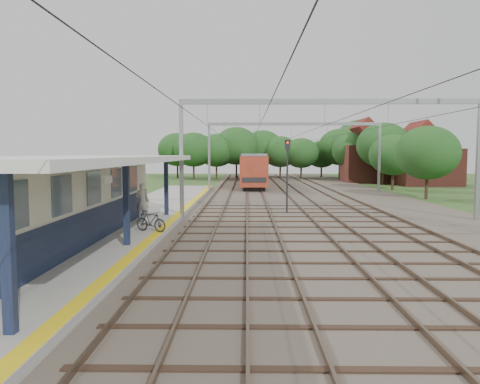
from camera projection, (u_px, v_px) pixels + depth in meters
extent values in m
plane|color=#2D4C1E|center=(294.00, 303.00, 12.17)|extent=(160.00, 160.00, 0.00)
cube|color=#473D33|center=(305.00, 197.00, 42.01)|extent=(18.00, 90.00, 0.10)
cube|color=gray|center=(135.00, 220.00, 26.22)|extent=(5.00, 52.00, 0.35)
cube|color=yellow|center=(175.00, 217.00, 26.17)|extent=(0.45, 52.00, 0.01)
cube|color=beige|center=(60.00, 199.00, 19.11)|extent=(3.20, 18.00, 3.40)
cube|color=#101934|center=(100.00, 223.00, 19.17)|extent=(0.06, 18.00, 1.40)
cube|color=slate|center=(99.00, 187.00, 19.04)|extent=(0.05, 16.00, 1.30)
cube|color=#101934|center=(8.00, 253.00, 9.11)|extent=(0.22, 0.22, 3.20)
cube|color=#101934|center=(126.00, 204.00, 18.08)|extent=(0.22, 0.22, 3.20)
cube|color=#101934|center=(166.00, 187.00, 27.05)|extent=(0.22, 0.22, 3.20)
cube|color=silver|center=(76.00, 159.00, 17.96)|extent=(6.40, 20.00, 0.24)
cube|color=white|center=(108.00, 180.00, 16.00)|extent=(0.06, 0.85, 0.26)
cube|color=brown|center=(214.00, 195.00, 42.12)|extent=(0.07, 88.00, 0.15)
cube|color=brown|center=(230.00, 195.00, 42.10)|extent=(0.07, 88.00, 0.15)
cube|color=brown|center=(247.00, 195.00, 42.07)|extent=(0.07, 88.00, 0.15)
cube|color=brown|center=(263.00, 195.00, 42.05)|extent=(0.07, 88.00, 0.15)
cube|color=brown|center=(288.00, 195.00, 42.02)|extent=(0.07, 88.00, 0.15)
cube|color=brown|center=(304.00, 195.00, 42.00)|extent=(0.07, 88.00, 0.15)
cube|color=brown|center=(328.00, 195.00, 41.97)|extent=(0.07, 88.00, 0.15)
cube|color=brown|center=(344.00, 195.00, 41.95)|extent=(0.07, 88.00, 0.15)
cube|color=gray|center=(181.00, 161.00, 26.91)|extent=(0.22, 0.22, 7.00)
cube|color=gray|center=(478.00, 161.00, 26.67)|extent=(0.22, 0.22, 7.00)
cube|color=gray|center=(330.00, 101.00, 26.51)|extent=(17.00, 0.20, 0.30)
cube|color=gray|center=(209.00, 158.00, 46.84)|extent=(0.22, 0.22, 7.00)
cube|color=gray|center=(379.00, 158.00, 46.60)|extent=(0.22, 0.22, 7.00)
cube|color=gray|center=(294.00, 124.00, 46.44)|extent=(17.00, 0.20, 0.30)
cylinder|color=black|center=(221.00, 136.00, 41.67)|extent=(0.02, 88.00, 0.02)
cylinder|color=black|center=(255.00, 136.00, 41.63)|extent=(0.02, 88.00, 0.02)
cylinder|color=black|center=(297.00, 136.00, 41.58)|extent=(0.02, 88.00, 0.02)
cylinder|color=black|center=(337.00, 136.00, 41.52)|extent=(0.02, 88.00, 0.02)
cylinder|color=#382619|center=(191.00, 169.00, 72.99)|extent=(0.28, 0.28, 2.88)
ellipsoid|color=#174217|center=(190.00, 147.00, 72.70)|extent=(6.72, 6.72, 5.76)
cylinder|color=#382619|center=(229.00, 170.00, 74.91)|extent=(0.28, 0.28, 2.52)
ellipsoid|color=#174217|center=(229.00, 151.00, 74.66)|extent=(5.88, 5.88, 5.04)
cylinder|color=#382619|center=(268.00, 169.00, 71.81)|extent=(0.28, 0.28, 3.24)
ellipsoid|color=#174217|center=(268.00, 143.00, 71.48)|extent=(7.56, 7.56, 6.48)
cylinder|color=#382619|center=(305.00, 170.00, 73.74)|extent=(0.28, 0.28, 2.70)
ellipsoid|color=#174217|center=(305.00, 149.00, 73.47)|extent=(6.30, 6.30, 5.40)
cylinder|color=#382619|center=(394.00, 178.00, 49.73)|extent=(0.28, 0.28, 2.52)
ellipsoid|color=#174217|center=(395.00, 149.00, 49.48)|extent=(5.88, 5.88, 5.04)
cylinder|color=#382619|center=(362.00, 171.00, 65.66)|extent=(0.28, 0.28, 2.88)
ellipsoid|color=#174217|center=(363.00, 146.00, 65.37)|extent=(6.72, 6.72, 5.76)
cube|color=brown|center=(427.00, 167.00, 57.53)|extent=(7.00, 6.00, 4.50)
cube|color=maroon|center=(428.00, 141.00, 57.28)|extent=(4.99, 6.12, 4.99)
cube|color=brown|center=(373.00, 164.00, 63.56)|extent=(8.00, 6.00, 5.00)
cube|color=maroon|center=(374.00, 139.00, 63.29)|extent=(5.52, 6.12, 5.52)
imported|color=silver|center=(143.00, 202.00, 24.89)|extent=(0.77, 0.54, 2.00)
imported|color=black|center=(151.00, 221.00, 21.25)|extent=(1.65, 1.09, 0.96)
cube|color=black|center=(253.00, 184.00, 55.18)|extent=(2.28, 16.30, 0.44)
cube|color=maroon|center=(253.00, 169.00, 55.03)|extent=(2.85, 17.72, 3.09)
cube|color=black|center=(253.00, 166.00, 55.01)|extent=(2.89, 16.30, 0.89)
cube|color=slate|center=(253.00, 155.00, 54.90)|extent=(2.63, 17.72, 0.28)
cube|color=black|center=(251.00, 177.00, 73.43)|extent=(2.28, 16.30, 0.44)
cube|color=maroon|center=(251.00, 165.00, 73.29)|extent=(2.85, 17.72, 3.09)
cube|color=black|center=(251.00, 163.00, 73.26)|extent=(2.89, 16.30, 0.89)
cube|color=slate|center=(251.00, 155.00, 73.15)|extent=(2.63, 17.72, 0.28)
cylinder|color=black|center=(287.00, 181.00, 29.85)|extent=(0.12, 0.12, 4.35)
cube|color=black|center=(287.00, 145.00, 29.67)|extent=(0.33, 0.20, 0.60)
sphere|color=red|center=(288.00, 142.00, 29.56)|extent=(0.15, 0.15, 0.15)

